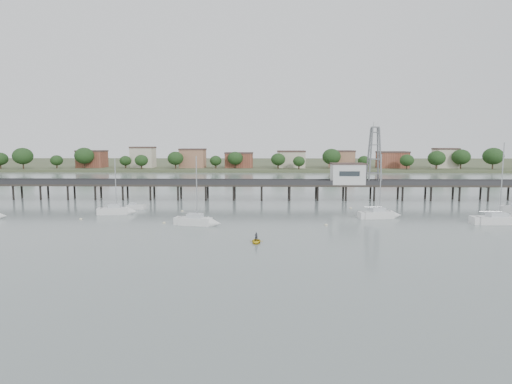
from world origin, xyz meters
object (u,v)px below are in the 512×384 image
(sailboat_c, at_px, (383,215))
(white_tender, at_px, (136,207))
(pier, at_px, (248,185))
(lattice_tower, at_px, (374,156))
(sailboat_b, at_px, (120,211))
(yellow_dinghy, at_px, (256,243))
(sailboat_d, at_px, (506,220))
(sailboat_f, at_px, (201,222))

(sailboat_c, height_order, white_tender, sailboat_c)
(pier, bearing_deg, white_tender, -145.62)
(lattice_tower, relative_size, sailboat_b, 1.32)
(lattice_tower, relative_size, yellow_dinghy, 5.74)
(sailboat_b, bearing_deg, sailboat_c, -12.04)
(sailboat_b, distance_m, sailboat_d, 72.44)
(sailboat_c, distance_m, white_tender, 51.63)
(sailboat_c, relative_size, yellow_dinghy, 4.75)
(sailboat_f, distance_m, white_tender, 24.86)
(lattice_tower, distance_m, sailboat_b, 61.69)
(sailboat_d, distance_m, sailboat_f, 53.78)
(pier, distance_m, white_tender, 28.84)
(pier, height_order, sailboat_c, sailboat_c)
(sailboat_d, relative_size, sailboat_f, 1.20)
(pier, bearing_deg, sailboat_b, -137.43)
(sailboat_f, bearing_deg, lattice_tower, 54.77)
(sailboat_c, relative_size, sailboat_f, 1.01)
(pier, height_order, white_tender, pier)
(sailboat_d, xyz_separation_m, white_tender, (-70.70, 15.43, -0.17))
(sailboat_b, height_order, white_tender, sailboat_b)
(yellow_dinghy, bearing_deg, white_tender, 132.13)
(lattice_tower, xyz_separation_m, sailboat_d, (15.55, -31.60, -10.47))
(pier, distance_m, lattice_tower, 32.34)
(yellow_dinghy, bearing_deg, sailboat_b, 140.28)
(lattice_tower, xyz_separation_m, sailboat_b, (-56.35, -22.83, -10.45))
(white_tender, bearing_deg, sailboat_c, -5.92)
(lattice_tower, height_order, sailboat_f, lattice_tower)
(lattice_tower, distance_m, sailboat_c, 28.56)
(yellow_dinghy, bearing_deg, pier, 95.15)
(lattice_tower, xyz_separation_m, yellow_dinghy, (-28.30, -47.21, -11.10))
(sailboat_f, xyz_separation_m, white_tender, (-16.99, 18.15, -0.18))
(pier, xyz_separation_m, sailboat_d, (47.05, -31.60, -3.16))
(pier, height_order, sailboat_f, sailboat_f)
(lattice_tower, relative_size, sailboat_f, 1.22)
(sailboat_b, height_order, yellow_dinghy, sailboat_b)
(sailboat_b, bearing_deg, sailboat_d, -15.28)
(sailboat_b, relative_size, white_tender, 2.96)
(pier, height_order, sailboat_d, sailboat_d)
(sailboat_b, xyz_separation_m, sailboat_d, (71.90, -8.77, -0.02))
(pier, distance_m, sailboat_c, 37.75)
(sailboat_c, height_order, sailboat_d, sailboat_d)
(sailboat_d, bearing_deg, white_tender, 165.85)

